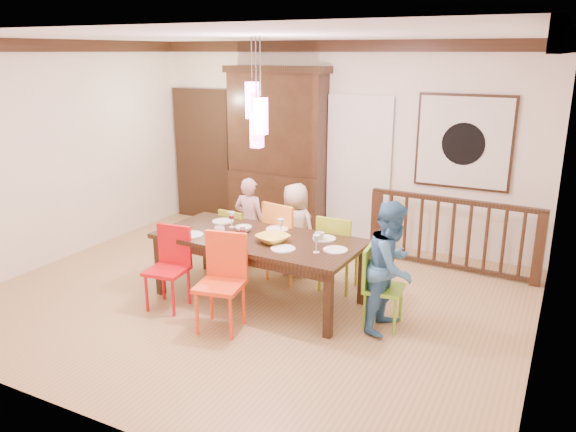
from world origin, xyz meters
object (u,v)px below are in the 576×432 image
at_px(dining_table, 259,243).
at_px(person_far_left, 250,222).
at_px(balustrade, 452,233).
at_px(chair_far_left, 239,235).
at_px(person_far_mid, 295,229).
at_px(chair_end_right, 384,282).
at_px(person_end_right, 392,267).
at_px(china_hutch, 277,152).

xyz_separation_m(dining_table, person_far_left, (-0.66, 0.90, -0.08)).
height_order(dining_table, balustrade, balustrade).
relative_size(chair_far_left, balustrade, 0.37).
distance_m(balustrade, person_far_mid, 2.03).
bearing_deg(balustrade, dining_table, -129.48).
bearing_deg(chair_end_right, person_end_right, -112.07).
xyz_separation_m(person_far_mid, person_end_right, (1.53, -0.90, 0.08)).
xyz_separation_m(chair_end_right, person_far_mid, (-1.45, 0.88, 0.10)).
bearing_deg(person_far_mid, chair_end_right, 156.73).
height_order(dining_table, chair_end_right, chair_end_right).
relative_size(dining_table, china_hutch, 0.93).
distance_m(chair_far_left, person_far_left, 0.25).
relative_size(dining_table, person_far_mid, 2.00).
bearing_deg(balustrade, chair_far_left, -149.88).
xyz_separation_m(balustrade, person_far_left, (-2.43, -1.03, 0.09)).
xyz_separation_m(chair_far_left, balustrade, (2.45, 1.25, 0.03)).
distance_m(chair_far_left, china_hutch, 1.81).
relative_size(china_hutch, person_far_left, 2.16).
bearing_deg(person_far_left, chair_far_left, 81.55).
distance_m(chair_far_left, chair_end_right, 2.25).
height_order(person_far_left, person_end_right, person_end_right).
xyz_separation_m(dining_table, chair_far_left, (-0.68, 0.68, -0.20)).
relative_size(person_far_left, person_end_right, 0.88).
bearing_deg(person_far_left, balustrade, -159.58).
bearing_deg(dining_table, chair_far_left, 137.23).
distance_m(chair_end_right, person_end_right, 0.20).
bearing_deg(dining_table, balustrade, 49.37).
relative_size(dining_table, chair_far_left, 2.86).
distance_m(china_hutch, balustrade, 2.87).
bearing_deg(chair_end_right, person_far_left, 61.86).
bearing_deg(person_far_mid, person_end_right, 157.37).
bearing_deg(person_far_left, person_end_right, 155.10).
bearing_deg(chair_far_left, person_far_mid, -156.61).
xyz_separation_m(dining_table, person_end_right, (1.55, -0.01, 0.00)).
relative_size(china_hutch, balustrade, 1.15).
bearing_deg(person_far_mid, person_far_left, 7.41).
relative_size(balustrade, person_far_mid, 1.87).
bearing_deg(person_far_left, person_far_mid, 176.96).
bearing_deg(china_hutch, chair_end_right, -42.71).
bearing_deg(china_hutch, person_end_right, -42.13).
relative_size(chair_far_left, person_end_right, 0.61).
distance_m(chair_end_right, balustrade, 1.94).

